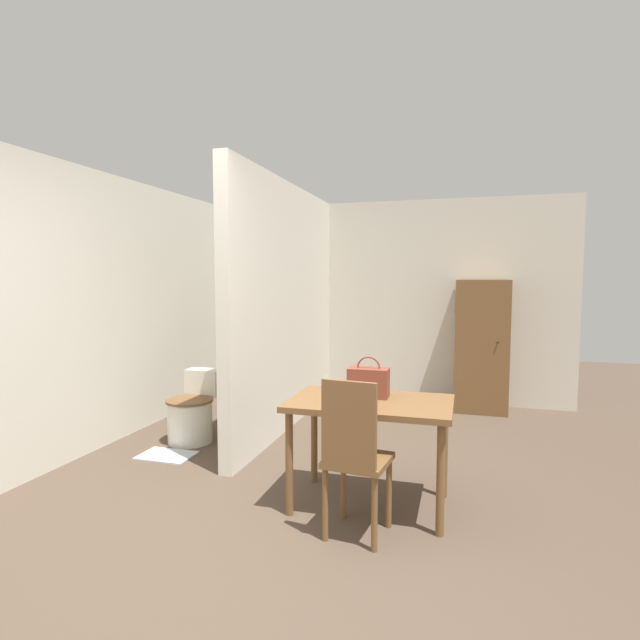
{
  "coord_description": "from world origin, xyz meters",
  "views": [
    {
      "loc": [
        1.18,
        -2.17,
        1.54
      ],
      "look_at": [
        0.05,
        1.72,
        1.2
      ],
      "focal_mm": 28.0,
      "sensor_mm": 36.0,
      "label": 1
    }
  ],
  "objects": [
    {
      "name": "wall_back",
      "position": [
        0.0,
        4.16,
        1.25
      ],
      "size": [
        4.94,
        0.12,
        2.5
      ],
      "color": "beige",
      "rests_on": "ground_plane"
    },
    {
      "name": "wooden_chair",
      "position": [
        0.59,
        0.61,
        0.52
      ],
      "size": [
        0.4,
        0.4,
        0.97
      ],
      "rotation": [
        0.0,
        0.0,
        -0.13
      ],
      "color": "brown",
      "rests_on": "ground_plane"
    },
    {
      "name": "partition_wall",
      "position": [
        -0.58,
        2.67,
        1.25
      ],
      "size": [
        0.12,
        2.86,
        2.5
      ],
      "color": "beige",
      "rests_on": "ground_plane"
    },
    {
      "name": "toilet",
      "position": [
        -1.27,
        1.95,
        0.26
      ],
      "size": [
        0.44,
        0.58,
        0.65
      ],
      "color": "silver",
      "rests_on": "ground_plane"
    },
    {
      "name": "ground_plane",
      "position": [
        0.0,
        0.0,
        0.0
      ],
      "size": [
        16.0,
        16.0,
        0.0
      ],
      "primitive_type": "plane",
      "color": "#4C3D30"
    },
    {
      "name": "bath_mat",
      "position": [
        -1.27,
        1.51,
        0.01
      ],
      "size": [
        0.46,
        0.32,
        0.01
      ],
      "color": "#B2BCC6",
      "rests_on": "ground_plane"
    },
    {
      "name": "wall_left",
      "position": [
        -2.03,
        2.05,
        1.25
      ],
      "size": [
        0.12,
        5.1,
        2.5
      ],
      "color": "beige",
      "rests_on": "ground_plane"
    },
    {
      "name": "wooden_cabinet",
      "position": [
        1.38,
        3.85,
        0.76
      ],
      "size": [
        0.59,
        0.49,
        1.52
      ],
      "color": "brown",
      "rests_on": "ground_plane"
    },
    {
      "name": "dining_table",
      "position": [
        0.6,
        1.07,
        0.64
      ],
      "size": [
        1.07,
        0.68,
        0.73
      ],
      "color": "brown",
      "rests_on": "ground_plane"
    },
    {
      "name": "handbag",
      "position": [
        0.56,
        1.16,
        0.83
      ],
      "size": [
        0.28,
        0.14,
        0.28
      ],
      "color": "brown",
      "rests_on": "dining_table"
    }
  ]
}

